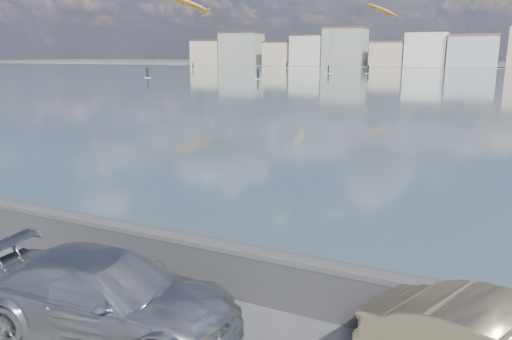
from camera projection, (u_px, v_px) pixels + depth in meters
The scene contains 8 objects.
bay_water at pixel (472, 81), 87.61m from camera, with size 500.00×177.00×0.00m, color #304850.
far_shore_strip at pixel (492, 67), 182.20m from camera, with size 500.00×60.00×0.00m, color #4C473D.
seawall at pixel (183, 256), 10.06m from camera, with size 400.00×0.36×1.08m.
far_buildings at pixel (497, 50), 168.06m from camera, with size 240.79×13.26×14.60m.
car_silver at pixel (107, 295), 8.25m from camera, with size 1.89×4.64×1.35m, color #A9ABAF.
kitesurfer_2 at pixel (185, 3), 100.57m from camera, with size 10.34×12.12×17.25m.
kitesurfer_6 at pixel (206, 13), 161.88m from camera, with size 8.44×18.67×19.25m.
kitesurfer_17 at pixel (381, 11), 124.97m from camera, with size 8.68×11.88×17.74m.
Camera 1 is at (5.51, -5.06, 4.56)m, focal length 35.00 mm.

